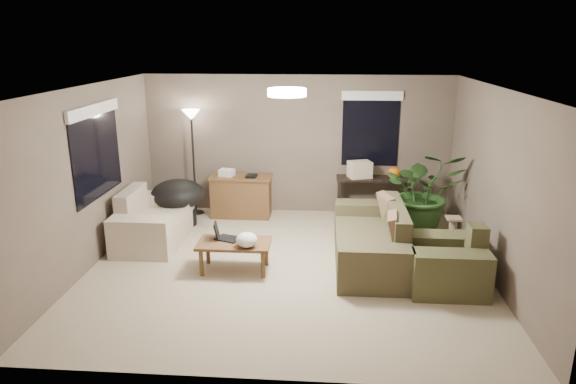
# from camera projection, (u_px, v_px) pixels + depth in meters

# --- Properties ---
(room_shell) EXTENTS (5.50, 5.50, 5.50)m
(room_shell) POSITION_uv_depth(u_px,v_px,m) (287.00, 182.00, 6.89)
(room_shell) COLOR #C0B28F
(room_shell) RESTS_ON ground
(main_sofa) EXTENTS (0.95, 2.20, 0.85)m
(main_sofa) POSITION_uv_depth(u_px,v_px,m) (372.00, 242.00, 7.36)
(main_sofa) COLOR #4C462D
(main_sofa) RESTS_ON ground
(throw_pillows) EXTENTS (0.35, 1.39, 0.47)m
(throw_pillows) POSITION_uv_depth(u_px,v_px,m) (392.00, 219.00, 7.24)
(throw_pillows) COLOR #8C7251
(throw_pillows) RESTS_ON main_sofa
(loveseat) EXTENTS (0.90, 1.60, 0.85)m
(loveseat) POSITION_uv_depth(u_px,v_px,m) (152.00, 223.00, 8.11)
(loveseat) COLOR beige
(loveseat) RESTS_ON ground
(armchair) EXTENTS (0.95, 1.00, 0.85)m
(armchair) POSITION_uv_depth(u_px,v_px,m) (446.00, 265.00, 6.62)
(armchair) COLOR #4A492C
(armchair) RESTS_ON ground
(coffee_table) EXTENTS (1.00, 0.55, 0.42)m
(coffee_table) POSITION_uv_depth(u_px,v_px,m) (234.00, 246.00, 7.05)
(coffee_table) COLOR brown
(coffee_table) RESTS_ON ground
(laptop) EXTENTS (0.40, 0.34, 0.24)m
(laptop) POSITION_uv_depth(u_px,v_px,m) (223.00, 235.00, 7.12)
(laptop) COLOR black
(laptop) RESTS_ON coffee_table
(plastic_bag) EXTENTS (0.32, 0.29, 0.20)m
(plastic_bag) POSITION_uv_depth(u_px,v_px,m) (247.00, 240.00, 6.85)
(plastic_bag) COLOR white
(plastic_bag) RESTS_ON coffee_table
(desk) EXTENTS (1.10, 0.50, 0.75)m
(desk) POSITION_uv_depth(u_px,v_px,m) (241.00, 196.00, 9.24)
(desk) COLOR brown
(desk) RESTS_ON ground
(desk_papers) EXTENTS (0.69, 0.29, 0.12)m
(desk_papers) POSITION_uv_depth(u_px,v_px,m) (232.00, 173.00, 9.11)
(desk_papers) COLOR silver
(desk_papers) RESTS_ON desk
(console_table) EXTENTS (1.30, 0.40, 0.75)m
(console_table) POSITION_uv_depth(u_px,v_px,m) (373.00, 195.00, 9.12)
(console_table) COLOR black
(console_table) RESTS_ON ground
(pumpkin) EXTENTS (0.23, 0.23, 0.19)m
(pumpkin) POSITION_uv_depth(u_px,v_px,m) (394.00, 173.00, 8.98)
(pumpkin) COLOR orange
(pumpkin) RESTS_ON console_table
(cardboard_box) EXTENTS (0.45, 0.39, 0.29)m
(cardboard_box) POSITION_uv_depth(u_px,v_px,m) (360.00, 169.00, 9.01)
(cardboard_box) COLOR beige
(cardboard_box) RESTS_ON console_table
(papasan_chair) EXTENTS (0.96, 0.96, 0.80)m
(papasan_chair) POSITION_uv_depth(u_px,v_px,m) (178.00, 199.00, 8.78)
(papasan_chair) COLOR black
(papasan_chair) RESTS_ON ground
(floor_lamp) EXTENTS (0.32, 0.32, 1.91)m
(floor_lamp) POSITION_uv_depth(u_px,v_px,m) (192.00, 127.00, 9.04)
(floor_lamp) COLOR black
(floor_lamp) RESTS_ON ground
(ceiling_fixture) EXTENTS (0.50, 0.50, 0.10)m
(ceiling_fixture) POSITION_uv_depth(u_px,v_px,m) (287.00, 92.00, 6.55)
(ceiling_fixture) COLOR white
(ceiling_fixture) RESTS_ON room_shell
(houseplant) EXTENTS (1.27, 1.41, 1.10)m
(houseplant) POSITION_uv_depth(u_px,v_px,m) (423.00, 201.00, 8.42)
(houseplant) COLOR #2D5923
(houseplant) RESTS_ON ground
(cat_scratching_post) EXTENTS (0.32, 0.32, 0.50)m
(cat_scratching_post) POSITION_uv_depth(u_px,v_px,m) (452.00, 235.00, 7.85)
(cat_scratching_post) COLOR tan
(cat_scratching_post) RESTS_ON ground
(window_left) EXTENTS (0.05, 1.56, 1.33)m
(window_left) POSITION_uv_depth(u_px,v_px,m) (96.00, 136.00, 7.22)
(window_left) COLOR black
(window_left) RESTS_ON room_shell
(window_back) EXTENTS (1.06, 0.05, 1.33)m
(window_back) POSITION_uv_depth(u_px,v_px,m) (371.00, 116.00, 9.01)
(window_back) COLOR black
(window_back) RESTS_ON room_shell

